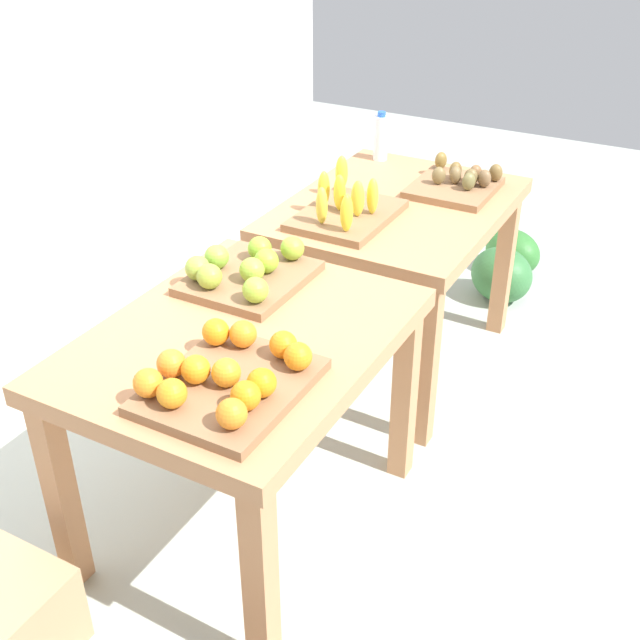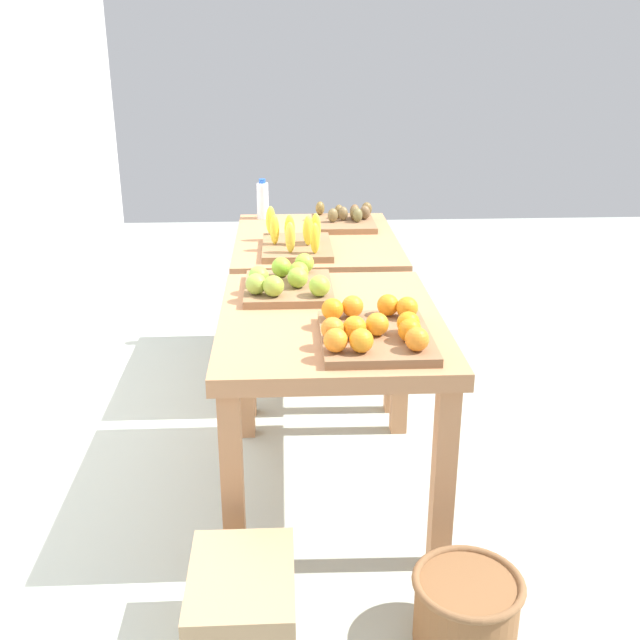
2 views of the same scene
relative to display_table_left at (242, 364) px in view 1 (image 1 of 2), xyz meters
name	(u,v)px [view 1 (image 1 of 2)]	position (x,y,z in m)	size (l,w,h in m)	color
ground_plane	(330,427)	(0.56, 0.00, -0.63)	(8.00, 8.00, 0.00)	#A7B1A7
display_table_left	(242,364)	(0.00, 0.00, 0.00)	(1.04, 0.80, 0.73)	tan
display_table_right	(396,227)	(1.12, 0.00, 0.00)	(1.04, 0.80, 0.73)	tan
orange_bin	(227,377)	(-0.25, -0.13, 0.15)	(0.44, 0.38, 0.11)	#8B6544
apple_bin	(247,271)	(0.27, 0.15, 0.15)	(0.42, 0.34, 0.11)	#8B6544
banana_crate	(346,209)	(0.87, 0.10, 0.15)	(0.44, 0.32, 0.17)	#8B6544
kiwi_bin	(457,183)	(1.35, -0.16, 0.14)	(0.36, 0.32, 0.10)	#8B6544
water_bottle	(381,137)	(1.55, 0.27, 0.21)	(0.06, 0.06, 0.22)	silver
watermelon_pile	(506,265)	(2.00, -0.25, -0.50)	(0.68, 0.43, 0.27)	#31702F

